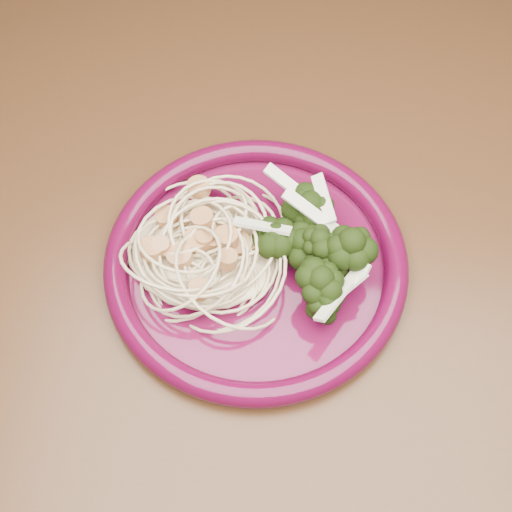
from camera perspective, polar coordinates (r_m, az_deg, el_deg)
The scene contains 6 objects.
dining_table at distance 0.75m, azimuth -1.57°, elevation -1.17°, with size 1.20×0.80×0.75m.
dinner_plate at distance 0.63m, azimuth -0.00°, elevation -0.47°, with size 0.30×0.30×0.02m.
spaghetti_pile at distance 0.62m, azimuth -4.11°, elevation 0.75°, with size 0.13×0.12×0.03m, color beige.
scallop_cluster at distance 0.59m, azimuth -4.31°, elevation 2.45°, with size 0.11×0.11×0.04m, color tan, non-canonical shape.
broccoli_pile at distance 0.61m, azimuth 5.17°, elevation -0.43°, with size 0.08×0.14×0.05m, color black.
onion_garnish at distance 0.58m, azimuth 5.40°, elevation 1.06°, with size 0.06×0.09×0.06m, color beige, non-canonical shape.
Camera 1 is at (0.05, -0.36, 1.30)m, focal length 50.00 mm.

